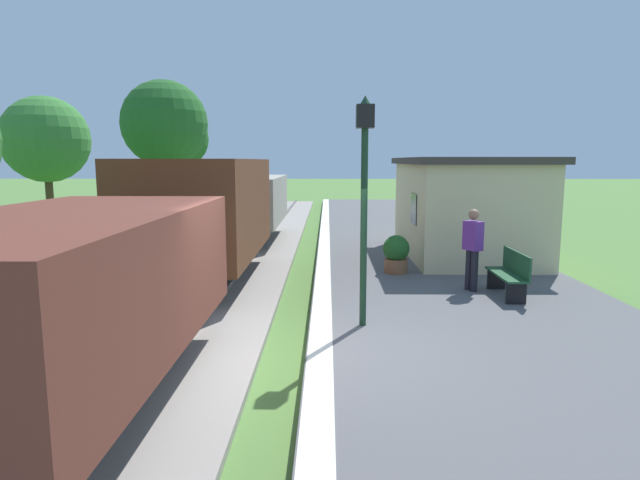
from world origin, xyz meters
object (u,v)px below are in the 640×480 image
at_px(tree_field_left, 165,124).
at_px(station_hut, 464,206).
at_px(person_waiting, 473,246).
at_px(potted_planter, 396,253).
at_px(lamp_post_near, 364,170).
at_px(tree_trackside_far, 46,140).
at_px(freight_train, 204,223).
at_px(tree_field_distant, 180,139).
at_px(bench_near_hut, 510,273).

bearing_deg(tree_field_left, station_hut, -46.01).
distance_m(station_hut, person_waiting, 4.41).
height_order(potted_planter, lamp_post_near, lamp_post_near).
height_order(station_hut, tree_field_left, tree_field_left).
height_order(station_hut, tree_trackside_far, tree_trackside_far).
xyz_separation_m(freight_train, lamp_post_near, (3.49, -3.81, 1.30)).
bearing_deg(freight_train, tree_trackside_far, 135.02).
bearing_deg(tree_field_distant, freight_train, -73.59).
relative_size(freight_train, tree_field_distant, 3.09).
height_order(bench_near_hut, tree_field_left, tree_field_left).
bearing_deg(bench_near_hut, tree_field_left, 124.57).
xyz_separation_m(potted_planter, lamp_post_near, (-1.08, -4.20, 2.08)).
relative_size(freight_train, potted_planter, 21.18).
height_order(potted_planter, tree_field_distant, tree_field_distant).
xyz_separation_m(freight_train, potted_planter, (4.56, 0.38, -0.78)).
relative_size(freight_train, tree_field_left, 2.75).
distance_m(station_hut, potted_planter, 3.48).
distance_m(person_waiting, lamp_post_near, 3.78).
bearing_deg(station_hut, tree_trackside_far, 162.11).
relative_size(bench_near_hut, lamp_post_near, 0.41).
xyz_separation_m(tree_trackside_far, tree_field_left, (1.98, 8.15, 1.12)).
xyz_separation_m(freight_train, person_waiting, (5.91, -1.40, -0.32)).
distance_m(person_waiting, tree_field_distant, 28.11).
bearing_deg(lamp_post_near, tree_trackside_far, 134.18).
height_order(freight_train, tree_field_left, tree_field_left).
height_order(bench_near_hut, lamp_post_near, lamp_post_near).
relative_size(station_hut, tree_trackside_far, 1.09).
height_order(freight_train, potted_planter, freight_train).
bearing_deg(potted_planter, person_waiting, -52.93).
relative_size(station_hut, bench_near_hut, 3.87).
bearing_deg(tree_trackside_far, station_hut, -17.89).
bearing_deg(station_hut, bench_near_hut, -93.01).
bearing_deg(person_waiting, freight_train, -40.38).
bearing_deg(lamp_post_near, station_hut, 63.70).
xyz_separation_m(bench_near_hut, lamp_post_near, (-3.06, -1.95, 2.08)).
distance_m(freight_train, person_waiting, 6.08).
distance_m(bench_near_hut, tree_field_left, 21.69).
bearing_deg(tree_trackside_far, tree_field_distant, 87.76).
height_order(bench_near_hut, tree_trackside_far, tree_trackside_far).
bearing_deg(tree_field_left, lamp_post_near, -65.15).
relative_size(tree_field_left, tree_field_distant, 1.12).
bearing_deg(person_waiting, tree_field_distant, -89.75).
relative_size(person_waiting, tree_field_distant, 0.27).
bearing_deg(station_hut, potted_planter, -131.71).
relative_size(station_hut, tree_field_left, 0.82).
relative_size(lamp_post_near, tree_trackside_far, 0.70).
xyz_separation_m(lamp_post_near, tree_field_left, (-9.02, 19.48, 2.03)).
xyz_separation_m(person_waiting, tree_field_distant, (-12.81, 24.81, 3.19)).
relative_size(station_hut, lamp_post_near, 1.57).
bearing_deg(person_waiting, tree_trackside_far, -60.62).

